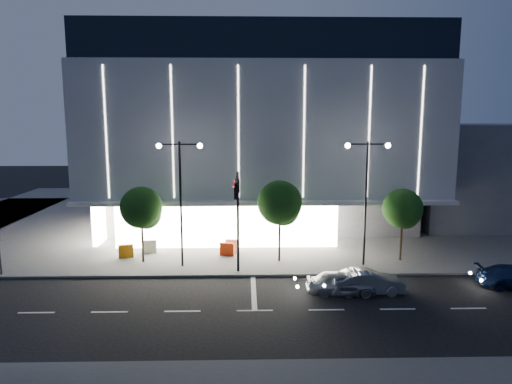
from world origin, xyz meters
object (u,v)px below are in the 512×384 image
at_px(barrier_b, 149,246).
at_px(barrier_d, 232,246).
at_px(tree_right, 403,211).
at_px(car_second, 368,282).
at_px(barrier_a, 126,251).
at_px(street_lamp_east, 366,185).
at_px(tree_left, 142,210).
at_px(traffic_mast, 237,205).
at_px(car_lead, 341,283).
at_px(barrier_c, 227,249).
at_px(tree_mid, 280,205).
at_px(street_lamp_west, 180,185).

bearing_deg(barrier_b, barrier_d, -7.99).
bearing_deg(tree_right, car_second, -123.71).
bearing_deg(car_second, barrier_a, 63.64).
bearing_deg(street_lamp_east, car_second, -101.85).
distance_m(tree_left, barrier_a, 3.88).
height_order(traffic_mast, tree_right, traffic_mast).
height_order(tree_left, car_lead, tree_left).
bearing_deg(barrier_c, street_lamp_east, -1.91).
height_order(tree_mid, barrier_d, tree_mid).
distance_m(street_lamp_east, car_lead, 7.89).
bearing_deg(tree_mid, tree_left, -180.00).
xyz_separation_m(car_lead, barrier_c, (-7.18, 7.63, -0.06)).
bearing_deg(car_lead, barrier_c, 45.07).
relative_size(traffic_mast, barrier_c, 6.43).
height_order(traffic_mast, car_lead, traffic_mast).
bearing_deg(barrier_a, street_lamp_west, -41.22).
bearing_deg(barrier_c, traffic_mast, -68.04).
xyz_separation_m(street_lamp_east, car_second, (-1.08, -5.13, -5.23)).
relative_size(traffic_mast, street_lamp_west, 0.79).
distance_m(tree_mid, barrier_a, 12.18).
height_order(street_lamp_west, barrier_d, street_lamp_west).
bearing_deg(street_lamp_west, barrier_b, 131.99).
bearing_deg(street_lamp_west, street_lamp_east, 0.00).
xyz_separation_m(tree_left, barrier_d, (6.44, 2.44, -3.38)).
xyz_separation_m(traffic_mast, car_lead, (6.27, -2.56, -4.32)).
bearing_deg(traffic_mast, street_lamp_west, 146.35).
distance_m(street_lamp_east, tree_right, 3.81).
xyz_separation_m(traffic_mast, street_lamp_east, (9.00, 2.66, 0.93)).
relative_size(car_lead, barrier_b, 3.79).
bearing_deg(barrier_a, car_second, -40.10).
xyz_separation_m(street_lamp_east, tree_left, (-15.97, 1.02, -1.92)).
bearing_deg(barrier_b, car_lead, -41.69).
xyz_separation_m(street_lamp_east, barrier_c, (-9.92, 2.41, -5.31)).
bearing_deg(tree_left, barrier_a, 145.43).
xyz_separation_m(street_lamp_east, car_lead, (-2.73, -5.23, -5.25)).
distance_m(tree_mid, car_lead, 7.91).
distance_m(barrier_a, barrier_c, 7.63).
bearing_deg(barrier_d, street_lamp_east, -13.33).
relative_size(barrier_a, barrier_b, 1.00).
relative_size(car_second, barrier_b, 4.01).
distance_m(barrier_b, barrier_c, 6.19).
bearing_deg(street_lamp_east, tree_left, 176.35).
xyz_separation_m(traffic_mast, tree_mid, (3.03, 3.68, -0.69)).
bearing_deg(tree_left, car_second, -22.42).
bearing_deg(barrier_b, traffic_mast, -49.44).
bearing_deg(barrier_d, tree_left, -152.63).
relative_size(traffic_mast, barrier_a, 6.43).
distance_m(street_lamp_west, barrier_d, 7.22).
relative_size(street_lamp_west, car_lead, 2.16).
xyz_separation_m(tree_mid, barrier_a, (-11.56, 1.08, -3.68)).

